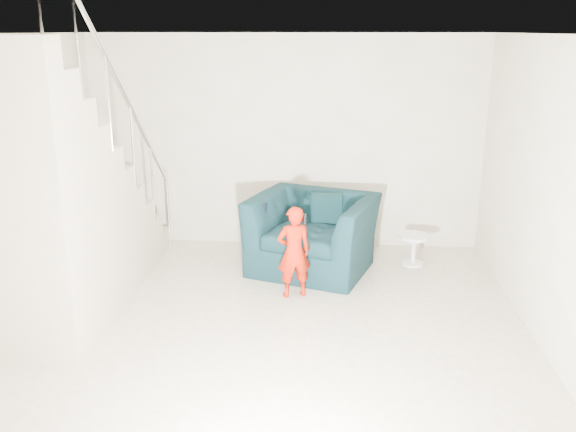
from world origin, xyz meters
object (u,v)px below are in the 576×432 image
object	(u,v)px
armchair	(312,233)
side_table	(414,245)
toddler	(294,252)
staircase	(63,221)

from	to	relation	value
armchair	side_table	bearing A→B (deg)	28.69
toddler	staircase	world-z (taller)	staircase
toddler	side_table	world-z (taller)	toddler
toddler	side_table	size ratio (longest dim) A/B	2.65
armchair	staircase	world-z (taller)	staircase
toddler	side_table	distance (m)	1.74
armchair	side_table	world-z (taller)	armchair
armchair	staircase	xyz separation A→B (m)	(-2.39, -1.31, 0.51)
side_table	staircase	bearing A→B (deg)	-157.03
armchair	toddler	xyz separation A→B (m)	(-0.17, -0.80, 0.06)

